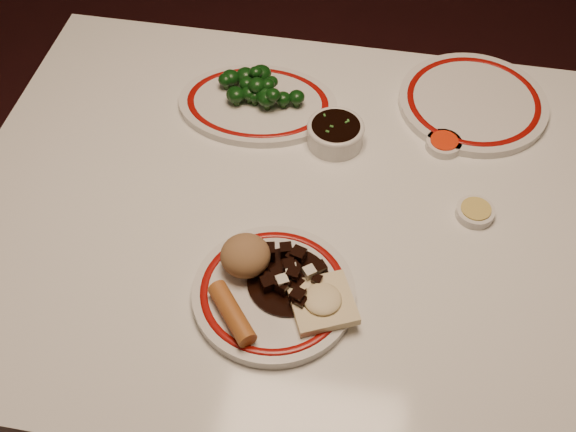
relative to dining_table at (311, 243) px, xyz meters
The scene contains 13 objects.
ground 0.66m from the dining_table, ahead, with size 7.00×7.00×0.00m, color black.
dining_table is the anchor object (origin of this frame).
main_plate 0.21m from the dining_table, 99.77° to the right, with size 0.28×0.28×0.02m.
rice_mound 0.22m from the dining_table, 119.24° to the right, with size 0.08×0.08×0.06m, color #996F48.
spring_roll 0.28m from the dining_table, 108.57° to the right, with size 0.03×0.03×0.11m, color #B5662C.
fried_wonton 0.23m from the dining_table, 76.96° to the right, with size 0.12×0.12×0.03m.
stirfry_heap 0.20m from the dining_table, 94.06° to the right, with size 0.13×0.13×0.03m.
broccoli_plate 0.29m from the dining_table, 121.77° to the left, with size 0.31×0.27×0.02m.
broccoli_pile 0.31m from the dining_table, 121.57° to the left, with size 0.17×0.10×0.05m.
soy_bowl 0.20m from the dining_table, 85.20° to the left, with size 0.10×0.10×0.04m.
sweet_sour_dish 0.30m from the dining_table, 42.08° to the left, with size 0.06×0.06×0.02m.
mustard_dish 0.29m from the dining_table, ahead, with size 0.06×0.06×0.02m.
far_plate 0.41m from the dining_table, 50.22° to the left, with size 0.29×0.29×0.02m.
Camera 1 is at (0.10, -0.77, 1.68)m, focal length 45.00 mm.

